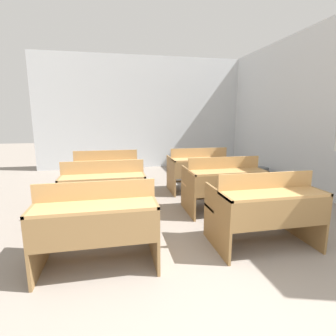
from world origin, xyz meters
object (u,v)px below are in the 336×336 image
bench_second_left (104,189)px  bench_third_right (199,169)px  bench_front_left (97,222)px  wastepaper_bin (262,173)px  bench_third_left (107,172)px  bench_second_right (223,183)px  bench_front_right (264,208)px

bench_second_left → bench_third_right: 2.14m
bench_second_left → bench_third_right: (1.80, 1.15, 0.00)m
bench_second_left → bench_third_right: size_ratio=1.00×
bench_second_left → bench_front_left: bearing=-91.1°
wastepaper_bin → bench_third_right: bearing=-160.1°
bench_third_left → bench_front_left: bearing=-90.8°
bench_front_left → bench_second_right: bearing=32.9°
bench_second_left → wastepaper_bin: (3.60, 1.80, -0.32)m
bench_second_right → bench_third_right: same height
bench_third_right → wastepaper_bin: bench_third_right is taller
bench_front_left → bench_third_left: (0.03, 2.37, 0.00)m
bench_second_left → bench_third_left: bearing=89.6°
bench_front_left → wastepaper_bin: 4.72m
bench_third_right → wastepaper_bin: (1.80, 0.65, -0.32)m
bench_third_left → bench_third_right: same height
bench_front_right → bench_second_left: (-1.81, 1.18, 0.00)m
bench_third_right → bench_front_left: bearing=-127.7°
bench_front_left → bench_third_left: size_ratio=1.00×
bench_front_left → bench_second_left: size_ratio=1.00×
bench_third_left → bench_third_right: bearing=-0.2°
bench_front_right → bench_third_right: size_ratio=1.00×
bench_front_left → bench_third_right: same height
bench_second_right → wastepaper_bin: size_ratio=3.71×
bench_third_right → bench_second_left: bearing=-147.4°
bench_front_right → bench_third_left: same height
bench_second_right → bench_third_left: bearing=146.8°
bench_front_left → bench_second_right: same height
bench_front_left → bench_third_left: bearing=89.2°
bench_third_left → wastepaper_bin: 3.66m
bench_front_right → bench_second_left: same height
bench_second_right → bench_third_right: bearing=90.7°
bench_front_right → bench_second_left: bearing=147.0°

